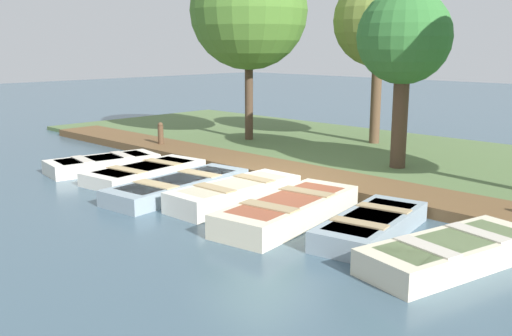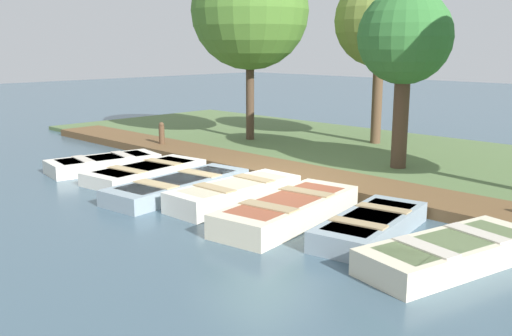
{
  "view_description": "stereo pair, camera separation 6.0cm",
  "coord_description": "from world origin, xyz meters",
  "px_view_note": "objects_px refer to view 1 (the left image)",
  "views": [
    {
      "loc": [
        8.69,
        8.34,
        3.09
      ],
      "look_at": [
        0.58,
        0.45,
        0.65
      ],
      "focal_mm": 40.0,
      "sensor_mm": 36.0,
      "label": 1
    },
    {
      "loc": [
        8.65,
        8.39,
        3.09
      ],
      "look_at": [
        0.58,
        0.45,
        0.65
      ],
      "focal_mm": 40.0,
      "sensor_mm": 36.0,
      "label": 2
    }
  ],
  "objects_px": {
    "park_tree_far_left": "(249,10)",
    "park_tree_center": "(404,39)",
    "rowboat_0": "(103,163)",
    "rowboat_5": "(372,225)",
    "rowboat_4": "(288,210)",
    "rowboat_1": "(145,172)",
    "rowboat_6": "(452,252)",
    "rowboat_2": "(179,186)",
    "mooring_post_near": "(161,137)",
    "park_tree_left": "(379,22)",
    "rowboat_3": "(235,193)"
  },
  "relations": [
    {
      "from": "park_tree_far_left",
      "to": "park_tree_left",
      "type": "height_order",
      "value": "park_tree_far_left"
    },
    {
      "from": "park_tree_left",
      "to": "rowboat_0",
      "type": "bearing_deg",
      "value": -21.49
    },
    {
      "from": "rowboat_5",
      "to": "mooring_post_near",
      "type": "bearing_deg",
      "value": -114.27
    },
    {
      "from": "rowboat_5",
      "to": "park_tree_far_left",
      "type": "bearing_deg",
      "value": -132.66
    },
    {
      "from": "rowboat_4",
      "to": "park_tree_center",
      "type": "xyz_separation_m",
      "value": [
        -4.96,
        -0.73,
        3.01
      ]
    },
    {
      "from": "rowboat_0",
      "to": "rowboat_1",
      "type": "distance_m",
      "value": 1.53
    },
    {
      "from": "rowboat_4",
      "to": "park_tree_center",
      "type": "distance_m",
      "value": 5.85
    },
    {
      "from": "mooring_post_near",
      "to": "park_tree_far_left",
      "type": "bearing_deg",
      "value": 162.73
    },
    {
      "from": "rowboat_3",
      "to": "rowboat_6",
      "type": "bearing_deg",
      "value": 87.74
    },
    {
      "from": "rowboat_0",
      "to": "park_tree_far_left",
      "type": "height_order",
      "value": "park_tree_far_left"
    },
    {
      "from": "rowboat_1",
      "to": "park_tree_center",
      "type": "xyz_separation_m",
      "value": [
        -4.77,
        3.92,
        3.07
      ]
    },
    {
      "from": "park_tree_left",
      "to": "park_tree_center",
      "type": "height_order",
      "value": "park_tree_left"
    },
    {
      "from": "park_tree_far_left",
      "to": "park_tree_left",
      "type": "distance_m",
      "value": 3.97
    },
    {
      "from": "rowboat_6",
      "to": "park_tree_left",
      "type": "height_order",
      "value": "park_tree_left"
    },
    {
      "from": "rowboat_4",
      "to": "park_tree_center",
      "type": "height_order",
      "value": "park_tree_center"
    },
    {
      "from": "rowboat_6",
      "to": "park_tree_far_left",
      "type": "xyz_separation_m",
      "value": [
        -5.38,
        -9.47,
        3.94
      ]
    },
    {
      "from": "rowboat_1",
      "to": "rowboat_5",
      "type": "height_order",
      "value": "rowboat_5"
    },
    {
      "from": "rowboat_0",
      "to": "park_tree_far_left",
      "type": "xyz_separation_m",
      "value": [
        -5.48,
        -0.26,
        3.97
      ]
    },
    {
      "from": "rowboat_6",
      "to": "park_tree_center",
      "type": "xyz_separation_m",
      "value": [
        -4.88,
        -3.77,
        3.03
      ]
    },
    {
      "from": "rowboat_6",
      "to": "rowboat_0",
      "type": "bearing_deg",
      "value": -76.27
    },
    {
      "from": "rowboat_4",
      "to": "park_tree_far_left",
      "type": "distance_m",
      "value": 9.3
    },
    {
      "from": "park_tree_left",
      "to": "park_tree_center",
      "type": "xyz_separation_m",
      "value": [
        2.7,
        2.41,
        -0.55
      ]
    },
    {
      "from": "rowboat_1",
      "to": "rowboat_6",
      "type": "relative_size",
      "value": 0.98
    },
    {
      "from": "mooring_post_near",
      "to": "park_tree_left",
      "type": "xyz_separation_m",
      "value": [
        -5.04,
        4.16,
        3.34
      ]
    },
    {
      "from": "rowboat_4",
      "to": "rowboat_5",
      "type": "distance_m",
      "value": 1.54
    },
    {
      "from": "rowboat_5",
      "to": "rowboat_6",
      "type": "xyz_separation_m",
      "value": [
        0.3,
        1.55,
        0.02
      ]
    },
    {
      "from": "park_tree_far_left",
      "to": "rowboat_0",
      "type": "bearing_deg",
      "value": 2.66
    },
    {
      "from": "park_tree_far_left",
      "to": "park_tree_center",
      "type": "height_order",
      "value": "park_tree_far_left"
    },
    {
      "from": "rowboat_6",
      "to": "rowboat_4",
      "type": "bearing_deg",
      "value": -75.5
    },
    {
      "from": "rowboat_2",
      "to": "rowboat_3",
      "type": "xyz_separation_m",
      "value": [
        -0.33,
        1.39,
        0.04
      ]
    },
    {
      "from": "rowboat_1",
      "to": "rowboat_6",
      "type": "distance_m",
      "value": 7.7
    },
    {
      "from": "rowboat_1",
      "to": "rowboat_5",
      "type": "distance_m",
      "value": 6.15
    },
    {
      "from": "rowboat_3",
      "to": "park_tree_left",
      "type": "xyz_separation_m",
      "value": [
        -7.49,
        -1.59,
        3.57
      ]
    },
    {
      "from": "rowboat_4",
      "to": "rowboat_3",
      "type": "bearing_deg",
      "value": -104.18
    },
    {
      "from": "mooring_post_near",
      "to": "park_tree_left",
      "type": "bearing_deg",
      "value": 140.45
    },
    {
      "from": "rowboat_6",
      "to": "rowboat_2",
      "type": "bearing_deg",
      "value": -74.66
    },
    {
      "from": "rowboat_0",
      "to": "rowboat_5",
      "type": "bearing_deg",
      "value": 102.25
    },
    {
      "from": "park_tree_far_left",
      "to": "park_tree_center",
      "type": "relative_size",
      "value": 1.35
    },
    {
      "from": "park_tree_center",
      "to": "rowboat_4",
      "type": "bearing_deg",
      "value": 8.41
    },
    {
      "from": "rowboat_3",
      "to": "park_tree_center",
      "type": "height_order",
      "value": "park_tree_center"
    },
    {
      "from": "rowboat_1",
      "to": "rowboat_5",
      "type": "relative_size",
      "value": 1.08
    },
    {
      "from": "rowboat_6",
      "to": "park_tree_center",
      "type": "height_order",
      "value": "park_tree_center"
    },
    {
      "from": "rowboat_6",
      "to": "park_tree_center",
      "type": "bearing_deg",
      "value": -129.25
    },
    {
      "from": "rowboat_3",
      "to": "mooring_post_near",
      "type": "height_order",
      "value": "mooring_post_near"
    },
    {
      "from": "rowboat_2",
      "to": "rowboat_5",
      "type": "xyz_separation_m",
      "value": [
        -0.54,
        4.43,
        0.01
      ]
    },
    {
      "from": "rowboat_0",
      "to": "rowboat_6",
      "type": "relative_size",
      "value": 0.92
    },
    {
      "from": "park_tree_center",
      "to": "park_tree_left",
      "type": "bearing_deg",
      "value": -138.22
    },
    {
      "from": "rowboat_0",
      "to": "rowboat_5",
      "type": "xyz_separation_m",
      "value": [
        -0.41,
        7.66,
        0.0
      ]
    },
    {
      "from": "rowboat_4",
      "to": "park_tree_left",
      "type": "bearing_deg",
      "value": -165.71
    },
    {
      "from": "rowboat_3",
      "to": "rowboat_1",
      "type": "bearing_deg",
      "value": -91.55
    }
  ]
}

